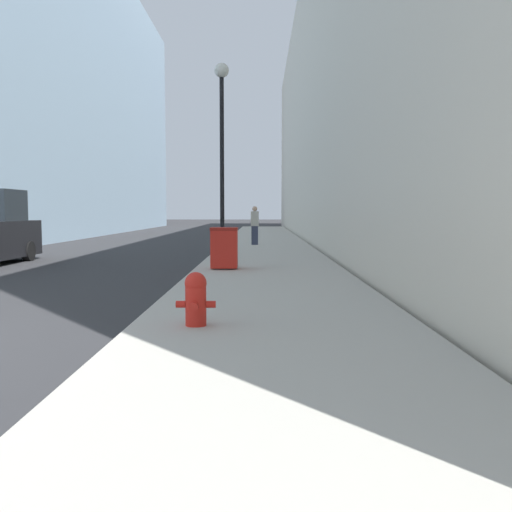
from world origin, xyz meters
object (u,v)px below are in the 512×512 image
trash_bin (224,248)px  pedestrian_on_sidewalk (255,225)px  lamppost (222,131)px  fire_hydrant (196,298)px

trash_bin → pedestrian_on_sidewalk: pedestrian_on_sidewalk is taller
lamppost → pedestrian_on_sidewalk: bearing=80.5°
trash_bin → lamppost: 5.64m
lamppost → pedestrian_on_sidewalk: 6.91m
trash_bin → pedestrian_on_sidewalk: 10.43m
trash_bin → fire_hydrant: bearing=-89.3°
fire_hydrant → pedestrian_on_sidewalk: (0.57, 17.61, 0.48)m
fire_hydrant → trash_bin: (-0.09, 7.21, 0.18)m
lamppost → fire_hydrant: bearing=-87.8°
pedestrian_on_sidewalk → fire_hydrant: bearing=-91.9°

